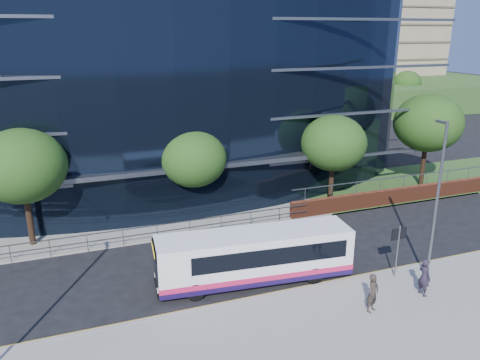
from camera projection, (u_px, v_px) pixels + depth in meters
name	position (u px, v px, depth m)	size (l,w,h in m)	color
ground	(301.00, 279.00, 23.80)	(200.00, 200.00, 0.00)	black
pavement_near	(356.00, 336.00, 19.31)	(80.00, 8.00, 0.15)	gray
kerb	(310.00, 288.00, 22.89)	(80.00, 0.25, 0.16)	gray
yellow_line_outer	(308.00, 287.00, 23.09)	(80.00, 0.08, 0.01)	gold
yellow_line_inner	(307.00, 286.00, 23.22)	(80.00, 0.08, 0.01)	gold
far_forecourt	(147.00, 217.00, 31.65)	(50.00, 8.00, 0.10)	gray
glass_office	(145.00, 82.00, 38.67)	(44.00, 23.10, 16.00)	black
guard_railings	(123.00, 234.00, 27.18)	(24.00, 0.05, 1.10)	slate
apartment_block	(316.00, 36.00, 82.01)	(60.00, 42.00, 30.00)	#2D511E
street_sign	(398.00, 240.00, 23.20)	(0.85, 0.09, 2.80)	slate
tree_far_a	(22.00, 166.00, 26.09)	(4.95, 4.95, 6.98)	black
tree_far_b	(194.00, 159.00, 30.02)	(4.29, 4.29, 6.05)	black
tree_far_c	(334.00, 143.00, 32.75)	(4.62, 4.62, 6.51)	black
tree_far_d	(428.00, 123.00, 36.39)	(5.28, 5.28, 7.44)	black
tree_dist_e	(324.00, 86.00, 66.02)	(4.62, 4.62, 6.51)	black
tree_dist_f	(407.00, 83.00, 73.15)	(4.29, 4.29, 6.05)	black
streetlight_east	(437.00, 197.00, 22.47)	(0.15, 0.77, 8.00)	slate
city_bus	(256.00, 256.00, 23.25)	(9.95, 3.14, 2.65)	white
pedestrian	(424.00, 277.00, 21.89)	(0.68, 0.44, 1.86)	#292132
pedestrian_b	(373.00, 293.00, 20.62)	(0.66, 0.43, 1.81)	#352C25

